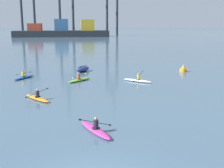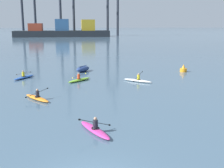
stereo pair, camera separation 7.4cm
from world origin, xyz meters
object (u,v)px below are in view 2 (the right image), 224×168
object	(u,v)px
kayak_white	(138,80)
kayak_blue	(24,77)
channel_buoy	(183,69)
gantry_crane_west	(28,3)
capsized_dinghy	(83,69)
kayak_magenta	(95,129)
kayak_lime	(79,80)
kayak_orange	(37,98)
container_barge	(63,31)

from	to	relation	value
kayak_white	kayak_blue	bearing A→B (deg)	164.03
channel_buoy	kayak_white	bearing A→B (deg)	-143.25
gantry_crane_west	capsized_dinghy	world-z (taller)	gantry_crane_west
kayak_magenta	kayak_lime	bearing A→B (deg)	92.19
kayak_blue	kayak_orange	xyz separation A→B (m)	(2.67, -9.79, 0.00)
gantry_crane_west	kayak_orange	bearing A→B (deg)	-81.55
container_barge	kayak_magenta	world-z (taller)	container_barge
kayak_lime	kayak_orange	bearing A→B (deg)	-116.54
kayak_white	kayak_blue	world-z (taller)	kayak_white
kayak_blue	kayak_orange	distance (m)	10.15
gantry_crane_west	channel_buoy	distance (m)	122.26
channel_buoy	kayak_lime	world-z (taller)	kayak_lime
kayak_lime	kayak_white	bearing A→B (deg)	-10.75
channel_buoy	kayak_lime	distance (m)	14.45
kayak_lime	kayak_blue	size ratio (longest dim) A/B	0.89
container_barge	kayak_white	world-z (taller)	container_barge
kayak_lime	gantry_crane_west	bearing A→B (deg)	100.67
channel_buoy	kayak_white	size ratio (longest dim) A/B	0.34
kayak_white	channel_buoy	bearing A→B (deg)	36.75
channel_buoy	kayak_lime	bearing A→B (deg)	-162.51
kayak_magenta	kayak_lime	size ratio (longest dim) A/B	1.17
container_barge	kayak_lime	world-z (taller)	container_barge
container_barge	channel_buoy	world-z (taller)	container_barge
channel_buoy	kayak_orange	distance (m)	21.02
channel_buoy	kayak_blue	bearing A→B (deg)	-174.57
container_barge	capsized_dinghy	distance (m)	100.31
channel_buoy	kayak_blue	size ratio (longest dim) A/B	0.31
kayak_magenta	kayak_blue	world-z (taller)	kayak_magenta
container_barge	kayak_white	distance (m)	108.25
capsized_dinghy	channel_buoy	size ratio (longest dim) A/B	2.76
kayak_magenta	channel_buoy	bearing A→B (deg)	56.01
gantry_crane_west	kayak_lime	size ratio (longest dim) A/B	11.59
kayak_magenta	kayak_blue	distance (m)	18.98
kayak_magenta	kayak_orange	world-z (taller)	kayak_magenta
container_barge	kayak_blue	size ratio (longest dim) A/B	13.70
capsized_dinghy	kayak_magenta	bearing A→B (deg)	-90.08
channel_buoy	kayak_orange	size ratio (longest dim) A/B	0.33
kayak_white	kayak_magenta	world-z (taller)	kayak_white
kayak_lime	capsized_dinghy	bearing A→B (deg)	84.44
gantry_crane_west	container_barge	bearing A→B (deg)	-37.90
container_barge	kayak_white	bearing A→B (deg)	-83.91
container_barge	kayak_lime	distance (m)	106.56
channel_buoy	kayak_magenta	world-z (taller)	kayak_magenta
kayak_orange	channel_buoy	bearing A→B (deg)	33.84
gantry_crane_west	capsized_dinghy	xyz separation A→B (m)	(23.21, -113.71, -15.77)
container_barge	gantry_crane_west	bearing A→B (deg)	142.10
kayak_orange	kayak_white	bearing A→B (deg)	31.55
gantry_crane_west	kayak_lime	xyz separation A→B (m)	(22.60, -120.00, -15.95)
kayak_lime	kayak_magenta	bearing A→B (deg)	-87.81
kayak_magenta	kayak_orange	distance (m)	8.95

